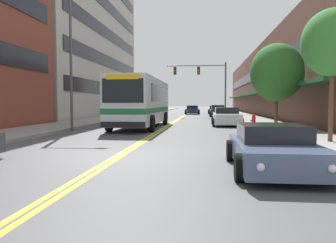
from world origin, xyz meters
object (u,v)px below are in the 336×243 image
(street_tree_right_near, at_px, (333,43))
(car_slate_blue_parked_right_foreground, at_px, (273,149))
(fire_hydrant, at_px, (254,120))
(car_black_parked_left_far, at_px, (152,111))
(car_charcoal_parked_right_mid, at_px, (218,111))
(traffic_signal_mast, at_px, (205,78))
(car_silver_parked_left_near, at_px, (144,112))
(street_lamp_left_near, at_px, (76,41))
(city_bus, at_px, (142,101))
(car_red_parked_right_far, at_px, (215,110))
(street_tree_right_mid, at_px, (277,72))
(car_white_parked_right_end, at_px, (227,117))
(car_navy_moving_lead, at_px, (192,110))

(street_tree_right_near, bearing_deg, car_slate_blue_parked_right_foreground, -121.84)
(car_slate_blue_parked_right_foreground, xyz_separation_m, fire_hydrant, (1.53, 13.69, 0.01))
(car_black_parked_left_far, bearing_deg, car_charcoal_parked_right_mid, -18.70)
(car_charcoal_parked_right_mid, height_order, traffic_signal_mast, traffic_signal_mast)
(car_silver_parked_left_near, distance_m, car_slate_blue_parked_right_foreground, 30.62)
(car_black_parked_left_far, relative_size, street_lamp_left_near, 0.47)
(city_bus, distance_m, car_black_parked_left_far, 21.96)
(city_bus, height_order, street_tree_right_near, street_tree_right_near)
(street_lamp_left_near, distance_m, street_tree_right_near, 13.85)
(car_slate_blue_parked_right_foreground, relative_size, street_tree_right_near, 0.80)
(car_red_parked_right_far, bearing_deg, car_silver_parked_left_near, -120.87)
(traffic_signal_mast, distance_m, street_tree_right_near, 26.67)
(street_tree_right_mid, bearing_deg, car_charcoal_parked_right_mid, 99.15)
(car_charcoal_parked_right_mid, bearing_deg, car_white_parked_right_end, -89.90)
(car_red_parked_right_far, height_order, car_navy_moving_lead, car_navy_moving_lead)
(city_bus, xyz_separation_m, fire_hydrant, (7.57, -0.47, -1.31))
(car_white_parked_right_end, bearing_deg, car_silver_parked_left_near, 124.53)
(car_silver_parked_left_near, relative_size, car_red_parked_right_far, 1.14)
(street_tree_right_near, height_order, fire_hydrant, street_tree_right_near)
(traffic_signal_mast, bearing_deg, car_red_parked_right_far, 82.40)
(traffic_signal_mast, xyz_separation_m, street_tree_right_mid, (4.69, -17.66, -1.02))
(car_silver_parked_left_near, height_order, fire_hydrant, car_silver_parked_left_near)
(car_slate_blue_parked_right_foreground, xyz_separation_m, car_charcoal_parked_right_mid, (-0.07, 32.94, 0.12))
(car_red_parked_right_far, distance_m, street_tree_right_near, 38.84)
(car_charcoal_parked_right_mid, height_order, fire_hydrant, car_charcoal_parked_right_mid)
(city_bus, xyz_separation_m, traffic_signal_mast, (4.35, 17.39, 2.86))
(street_tree_right_mid, distance_m, fire_hydrant, 3.48)
(car_black_parked_left_far, height_order, car_slate_blue_parked_right_foreground, car_black_parked_left_far)
(city_bus, height_order, car_navy_moving_lead, city_bus)
(car_navy_moving_lead, bearing_deg, car_black_parked_left_far, -131.91)
(car_white_parked_right_end, relative_size, traffic_signal_mast, 0.67)
(car_navy_moving_lead, height_order, street_tree_right_mid, street_tree_right_mid)
(car_silver_parked_left_near, xyz_separation_m, fire_hydrant, (10.27, -15.66, -0.06))
(city_bus, bearing_deg, traffic_signal_mast, 75.96)
(car_charcoal_parked_right_mid, relative_size, street_lamp_left_near, 0.53)
(car_silver_parked_left_near, distance_m, car_charcoal_parked_right_mid, 9.39)
(car_black_parked_left_far, distance_m, street_lamp_left_near, 25.67)
(city_bus, relative_size, street_tree_right_near, 2.04)
(city_bus, height_order, car_silver_parked_left_near, city_bus)
(traffic_signal_mast, distance_m, fire_hydrant, 18.62)
(car_white_parked_right_end, bearing_deg, street_tree_right_mid, -42.77)
(car_slate_blue_parked_right_foreground, distance_m, street_tree_right_near, 7.23)
(car_silver_parked_left_near, bearing_deg, car_black_parked_left_far, 90.78)
(car_white_parked_right_end, xyz_separation_m, fire_hydrant, (1.57, -3.02, -0.09))
(car_navy_moving_lead, relative_size, street_tree_right_near, 0.93)
(car_silver_parked_left_near, bearing_deg, car_slate_blue_parked_right_foreground, -73.41)
(car_slate_blue_parked_right_foreground, xyz_separation_m, car_red_parked_right_far, (-0.05, 43.90, 0.05))
(city_bus, bearing_deg, car_black_parked_left_far, 97.31)
(car_white_parked_right_end, height_order, street_lamp_left_near, street_lamp_left_near)
(car_white_parked_right_end, distance_m, traffic_signal_mast, 15.48)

